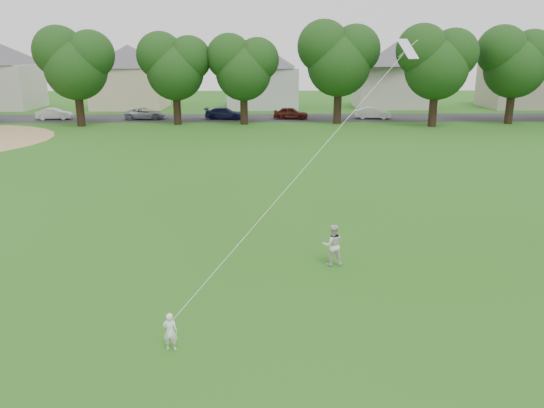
{
  "coord_description": "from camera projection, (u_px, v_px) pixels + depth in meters",
  "views": [
    {
      "loc": [
        -0.08,
        -13.72,
        6.9
      ],
      "look_at": [
        0.21,
        2.0,
        2.3
      ],
      "focal_mm": 35.0,
      "sensor_mm": 36.0,
      "label": 1
    }
  ],
  "objects": [
    {
      "name": "older_boy",
      "position": [
        332.0,
        245.0,
        17.46
      ],
      "size": [
        0.74,
        0.61,
        1.41
      ],
      "primitive_type": "imported",
      "rotation": [
        0.0,
        0.0,
        3.27
      ],
      "color": "silver",
      "rests_on": "ground"
    },
    {
      "name": "kite",
      "position": [
        312.0,
        159.0,
        15.53
      ],
      "size": [
        4.18,
        4.54,
        12.56
      ],
      "color": "silver",
      "rests_on": "ground"
    },
    {
      "name": "tree_row",
      "position": [
        323.0,
        57.0,
        48.31
      ],
      "size": [
        82.62,
        8.45,
        10.09
      ],
      "color": "black",
      "rests_on": "ground"
    },
    {
      "name": "house_row",
      "position": [
        265.0,
        69.0,
        63.7
      ],
      "size": [
        77.07,
        13.23,
        9.56
      ],
      "color": "beige",
      "rests_on": "ground"
    },
    {
      "name": "toddler",
      "position": [
        170.0,
        332.0,
        12.53
      ],
      "size": [
        0.36,
        0.24,
        0.97
      ],
      "primitive_type": "imported",
      "rotation": [
        0.0,
        0.0,
        3.11
      ],
      "color": "white",
      "rests_on": "ground"
    },
    {
      "name": "parked_cars",
      "position": [
        172.0,
        113.0,
        54.12
      ],
      "size": [
        44.23,
        2.21,
        1.28
      ],
      "color": "black",
      "rests_on": "ground"
    },
    {
      "name": "ground",
      "position": [
        266.0,
        301.0,
        15.11
      ],
      "size": [
        160.0,
        160.0,
        0.0
      ],
      "primitive_type": "plane",
      "color": "#235613",
      "rests_on": "ground"
    },
    {
      "name": "street",
      "position": [
        263.0,
        118.0,
        55.41
      ],
      "size": [
        90.0,
        7.0,
        0.01
      ],
      "primitive_type": "cube",
      "color": "#2D2D30",
      "rests_on": "ground"
    }
  ]
}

